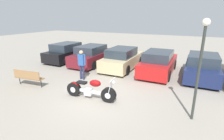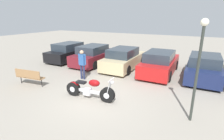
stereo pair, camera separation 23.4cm
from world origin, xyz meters
TOP-DOWN VIEW (x-y plane):
  - ground_plane at (0.00, 0.00)m, footprint 60.00×60.00m
  - motorcycle at (-0.25, -0.07)m, footprint 2.38×0.62m
  - parked_car_black at (-5.80, 5.23)m, footprint 1.86×4.30m
  - parked_car_maroon at (-3.30, 5.07)m, footprint 1.86×4.30m
  - parked_car_champagne at (-0.80, 5.01)m, footprint 1.86×4.30m
  - parked_car_red at (1.70, 4.97)m, footprint 1.86×4.30m
  - parked_car_navy at (4.20, 5.19)m, footprint 1.86×4.30m
  - park_bench at (-3.92, -0.26)m, footprint 1.66×0.57m
  - lamp_post at (3.91, 0.12)m, footprint 0.25×0.25m
  - person_standing at (-2.03, 1.86)m, footprint 0.52×0.23m

SIDE VIEW (x-z plane):
  - ground_plane at x=0.00m, z-range 0.00..0.00m
  - motorcycle at x=-0.25m, z-range -0.10..0.96m
  - park_bench at x=-3.92m, z-range 0.10..0.99m
  - parked_car_black at x=-5.80m, z-range -0.06..1.40m
  - parked_car_maroon at x=-3.30m, z-range -0.06..1.40m
  - parked_car_champagne at x=-0.80m, z-range -0.06..1.40m
  - parked_car_red at x=1.70m, z-range -0.06..1.40m
  - parked_car_navy at x=4.20m, z-range -0.06..1.40m
  - person_standing at x=-2.03m, z-range 0.16..1.88m
  - lamp_post at x=3.91m, z-range 0.51..3.99m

